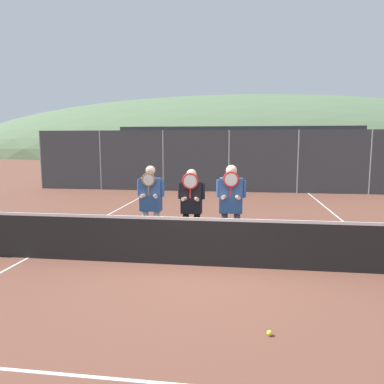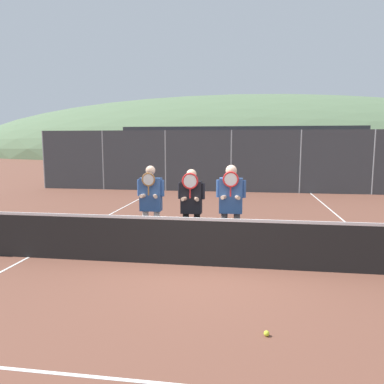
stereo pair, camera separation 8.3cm
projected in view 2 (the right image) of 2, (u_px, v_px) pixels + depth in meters
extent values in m
plane|color=brown|center=(205.00, 266.00, 7.05)|extent=(120.00, 120.00, 0.00)
ellipsoid|color=#5B7551|center=(244.00, 154.00, 68.76)|extent=(105.02, 58.34, 20.42)
cube|color=tan|center=(241.00, 154.00, 26.24)|extent=(14.81, 5.00, 2.92)
cube|color=#3D4247|center=(242.00, 130.00, 26.02)|extent=(15.31, 5.50, 0.36)
cylinder|color=gray|center=(44.00, 160.00, 18.63)|extent=(0.06, 0.06, 2.85)
cylinder|color=gray|center=(103.00, 160.00, 18.17)|extent=(0.06, 0.06, 2.85)
cylinder|color=gray|center=(166.00, 161.00, 17.72)|extent=(0.06, 0.06, 2.85)
cylinder|color=gray|center=(231.00, 161.00, 17.26)|extent=(0.06, 0.06, 2.85)
cylinder|color=gray|center=(301.00, 162.00, 16.81)|extent=(0.06, 0.06, 2.85)
cylinder|color=gray|center=(374.00, 162.00, 16.36)|extent=(0.06, 0.06, 2.85)
cube|color=#42474C|center=(231.00, 161.00, 17.26)|extent=(18.63, 0.02, 2.85)
cube|color=black|center=(205.00, 243.00, 6.99)|extent=(9.50, 0.02, 0.87)
cube|color=white|center=(205.00, 219.00, 6.93)|extent=(9.50, 0.03, 0.06)
cube|color=white|center=(90.00, 225.00, 10.51)|extent=(0.05, 16.00, 0.01)
cube|color=white|center=(360.00, 234.00, 9.46)|extent=(0.05, 16.00, 0.01)
cube|color=white|center=(164.00, 384.00, 3.62)|extent=(7.20, 0.05, 0.01)
cylinder|color=white|center=(146.00, 231.00, 7.97)|extent=(0.13, 0.13, 0.88)
cylinder|color=white|center=(157.00, 231.00, 7.93)|extent=(0.13, 0.13, 0.88)
cube|color=#335693|center=(151.00, 194.00, 7.85)|extent=(0.45, 0.22, 0.70)
sphere|color=#DBB293|center=(150.00, 170.00, 7.78)|extent=(0.20, 0.20, 0.20)
cylinder|color=#335693|center=(139.00, 188.00, 7.86)|extent=(0.08, 0.08, 0.34)
cylinder|color=#335693|center=(162.00, 188.00, 7.79)|extent=(0.08, 0.08, 0.34)
cylinder|color=#DBB293|center=(145.00, 196.00, 7.78)|extent=(0.16, 0.27, 0.08)
cylinder|color=#DBB293|center=(155.00, 196.00, 7.74)|extent=(0.16, 0.27, 0.08)
cylinder|color=#936033|center=(149.00, 190.00, 7.65)|extent=(0.03, 0.03, 0.20)
torus|color=#936033|center=(148.00, 179.00, 7.62)|extent=(0.28, 0.03, 0.28)
cylinder|color=silver|center=(148.00, 179.00, 7.62)|extent=(0.23, 0.00, 0.23)
cylinder|color=black|center=(186.00, 233.00, 7.85)|extent=(0.13, 0.13, 0.85)
cylinder|color=black|center=(197.00, 233.00, 7.82)|extent=(0.13, 0.13, 0.85)
cube|color=black|center=(191.00, 197.00, 7.73)|extent=(0.43, 0.22, 0.67)
sphere|color=tan|center=(191.00, 174.00, 7.67)|extent=(0.21, 0.21, 0.21)
cylinder|color=black|center=(180.00, 191.00, 7.75)|extent=(0.08, 0.08, 0.33)
cylinder|color=black|center=(203.00, 191.00, 7.68)|extent=(0.08, 0.08, 0.33)
cylinder|color=tan|center=(186.00, 198.00, 7.66)|extent=(0.16, 0.27, 0.08)
cylinder|color=tan|center=(196.00, 199.00, 7.63)|extent=(0.16, 0.27, 0.08)
cylinder|color=red|center=(190.00, 193.00, 7.54)|extent=(0.03, 0.03, 0.20)
torus|color=red|center=(190.00, 181.00, 7.51)|extent=(0.34, 0.04, 0.34)
cylinder|color=silver|center=(190.00, 181.00, 7.51)|extent=(0.28, 0.00, 0.28)
cylinder|color=#56565B|center=(224.00, 234.00, 7.64)|extent=(0.13, 0.13, 0.90)
cylinder|color=#56565B|center=(237.00, 235.00, 7.60)|extent=(0.13, 0.13, 0.90)
cube|color=#335693|center=(231.00, 196.00, 7.51)|extent=(0.46, 0.22, 0.71)
sphere|color=#DBB293|center=(231.00, 171.00, 7.44)|extent=(0.22, 0.22, 0.22)
cylinder|color=#335693|center=(218.00, 188.00, 7.53)|extent=(0.08, 0.08, 0.35)
cylinder|color=#335693|center=(244.00, 189.00, 7.46)|extent=(0.08, 0.08, 0.35)
cylinder|color=#DBB293|center=(225.00, 197.00, 7.44)|extent=(0.16, 0.27, 0.08)
cylinder|color=#DBB293|center=(237.00, 197.00, 7.41)|extent=(0.16, 0.27, 0.08)
cylinder|color=red|center=(231.00, 192.00, 7.32)|extent=(0.03, 0.03, 0.20)
torus|color=red|center=(231.00, 179.00, 7.29)|extent=(0.32, 0.03, 0.32)
cylinder|color=silver|center=(231.00, 179.00, 7.29)|extent=(0.26, 0.00, 0.26)
cube|color=navy|center=(156.00, 171.00, 21.13)|extent=(4.37, 1.80, 0.77)
cube|color=#2D3842|center=(155.00, 158.00, 21.04)|extent=(2.40, 1.65, 0.63)
cylinder|color=black|center=(177.00, 180.00, 20.07)|extent=(0.60, 0.16, 0.60)
cylinder|color=black|center=(183.00, 176.00, 21.87)|extent=(0.60, 0.16, 0.60)
cylinder|color=black|center=(126.00, 179.00, 20.49)|extent=(0.60, 0.16, 0.60)
cylinder|color=black|center=(136.00, 176.00, 22.29)|extent=(0.60, 0.16, 0.60)
cube|color=silver|center=(247.00, 171.00, 20.36)|extent=(4.48, 1.71, 0.86)
cube|color=#2D3842|center=(247.00, 157.00, 20.25)|extent=(2.46, 1.58, 0.71)
cylinder|color=black|center=(275.00, 181.00, 19.34)|extent=(0.60, 0.16, 0.60)
cylinder|color=black|center=(273.00, 178.00, 21.06)|extent=(0.60, 0.16, 0.60)
cylinder|color=black|center=(219.00, 180.00, 19.77)|extent=(0.60, 0.16, 0.60)
cylinder|color=black|center=(222.00, 177.00, 21.49)|extent=(0.60, 0.16, 0.60)
cube|color=#285638|center=(344.00, 172.00, 19.40)|extent=(4.04, 1.83, 0.87)
cube|color=#2D3842|center=(345.00, 157.00, 19.29)|extent=(2.22, 1.68, 0.71)
cylinder|color=black|center=(376.00, 183.00, 18.35)|extent=(0.60, 0.16, 0.60)
cylinder|color=black|center=(364.00, 179.00, 20.18)|extent=(0.60, 0.16, 0.60)
cylinder|color=black|center=(320.00, 182.00, 18.73)|extent=(0.60, 0.16, 0.60)
cylinder|color=black|center=(314.00, 179.00, 20.56)|extent=(0.60, 0.16, 0.60)
sphere|color=#CCDB33|center=(267.00, 333.00, 4.50)|extent=(0.07, 0.07, 0.07)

